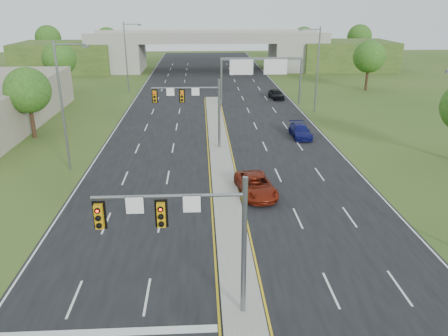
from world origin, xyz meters
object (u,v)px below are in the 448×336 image
sign_gantry (260,68)px  overpass (208,53)px  signal_mast_far (196,103)px  car_far_a (256,185)px  signal_mast_near (193,227)px  car_far_c (276,94)px  car_far_b (300,131)px

sign_gantry → overpass: size_ratio=0.14×
signal_mast_far → overpass: size_ratio=0.09×
car_far_a → sign_gantry: bearing=73.8°
signal_mast_near → car_far_c: bearing=76.2°
signal_mast_near → sign_gantry: size_ratio=0.60×
overpass → car_far_a: size_ratio=14.99×
signal_mast_far → car_far_a: size_ratio=1.31×
car_far_b → signal_mast_far: bearing=-162.6°
signal_mast_near → sign_gantry: (8.95, 44.99, 0.51)m
car_far_b → sign_gantry: bearing=97.6°
car_far_b → car_far_c: size_ratio=1.11×
overpass → car_far_a: bearing=-88.0°
sign_gantry → car_far_c: (3.11, 4.03, -4.50)m
sign_gantry → car_far_c: sign_gantry is taller
car_far_c → overpass: bearing=99.9°
signal_mast_far → car_far_c: bearing=63.4°
car_far_b → car_far_c: bearing=87.3°
signal_mast_near → car_far_c: 50.64m
overpass → car_far_c: (9.79, -31.05, -2.81)m
signal_mast_far → overpass: bearing=87.6°
overpass → signal_mast_far: bearing=-92.4°
signal_mast_near → car_far_a: size_ratio=1.31×
overpass → car_far_b: (9.04, -51.41, -2.85)m
sign_gantry → signal_mast_near: bearing=-101.2°
signal_mast_far → overpass: overpass is taller
car_far_c → signal_mast_near: bearing=-111.4°
car_far_a → car_far_b: (6.75, 14.95, -0.06)m
signal_mast_near → sign_gantry: 45.88m
signal_mast_far → sign_gantry: signal_mast_far is taller
car_far_b → overpass: bearing=99.4°
signal_mast_near → signal_mast_far: size_ratio=1.00×
overpass → car_far_c: 32.68m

